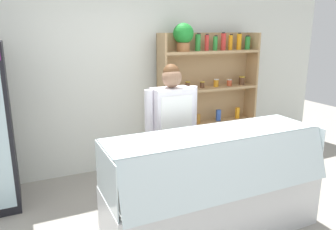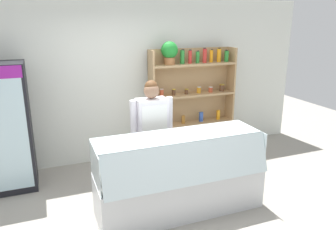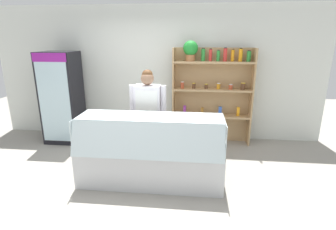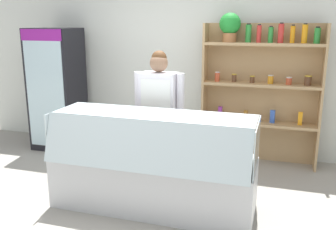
# 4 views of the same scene
# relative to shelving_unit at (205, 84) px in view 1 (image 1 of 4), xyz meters

# --- Properties ---
(back_wall) EXTENTS (6.80, 0.10, 2.70)m
(back_wall) POSITION_rel_shelving_unit_xyz_m (-1.10, 0.28, 0.19)
(back_wall) COLOR silver
(back_wall) RESTS_ON ground
(shelving_unit) EXTENTS (1.55, 0.29, 2.02)m
(shelving_unit) POSITION_rel_shelving_unit_xyz_m (0.00, 0.00, 0.00)
(shelving_unit) COLOR tan
(shelving_unit) RESTS_ON ground
(deli_display_case) EXTENTS (2.08, 0.75, 1.01)m
(deli_display_case) POSITION_rel_shelving_unit_xyz_m (-0.90, -1.68, -0.84)
(deli_display_case) COLOR silver
(deli_display_case) RESTS_ON ground
(shop_clerk) EXTENTS (0.60, 0.25, 1.59)m
(shop_clerk) POSITION_rel_shelving_unit_xyz_m (-1.03, -1.05, -0.22)
(shop_clerk) COLOR #383D51
(shop_clerk) RESTS_ON ground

